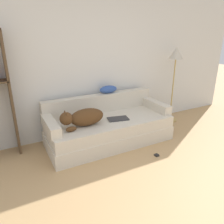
{
  "coord_description": "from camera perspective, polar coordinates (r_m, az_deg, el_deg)",
  "views": [
    {
      "loc": [
        -1.33,
        -1.02,
        1.82
      ],
      "look_at": [
        0.2,
        1.89,
        0.58
      ],
      "focal_mm": 35.0,
      "sensor_mm": 36.0,
      "label": 1
    }
  ],
  "objects": [
    {
      "name": "couch_arm_left",
      "position": [
        3.32,
        -15.72,
        -3.43
      ],
      "size": [
        0.15,
        0.7,
        0.15
      ],
      "color": "beige",
      "rests_on": "couch"
    },
    {
      "name": "couch",
      "position": [
        3.73,
        -0.69,
        -4.84
      ],
      "size": [
        2.08,
        0.89,
        0.43
      ],
      "color": "beige",
      "rests_on": "ground_plane"
    },
    {
      "name": "wall_back",
      "position": [
        3.86,
        -7.56,
        13.51
      ],
      "size": [
        6.99,
        0.06,
        2.7
      ],
      "color": "silver",
      "rests_on": "ground_plane"
    },
    {
      "name": "throw_pillow",
      "position": [
        3.93,
        -0.99,
        5.94
      ],
      "size": [
        0.34,
        0.16,
        0.13
      ],
      "color": "#335199",
      "rests_on": "couch_backrest"
    },
    {
      "name": "laptop",
      "position": [
        3.62,
        1.59,
        -1.77
      ],
      "size": [
        0.37,
        0.26,
        0.02
      ],
      "rotation": [
        0.0,
        0.0,
        -0.2
      ],
      "color": "#2D2D30",
      "rests_on": "couch"
    },
    {
      "name": "dog",
      "position": [
        3.35,
        -7.57,
        -1.42
      ],
      "size": [
        0.69,
        0.27,
        0.29
      ],
      "color": "#513319",
      "rests_on": "couch"
    },
    {
      "name": "couch_arm_right",
      "position": [
        4.11,
        11.41,
        1.66
      ],
      "size": [
        0.15,
        0.7,
        0.15
      ],
      "color": "beige",
      "rests_on": "couch"
    },
    {
      "name": "floor_lamp",
      "position": [
        4.53,
        16.25,
        12.53
      ],
      "size": [
        0.28,
        0.28,
        1.52
      ],
      "color": "tan",
      "rests_on": "ground_plane"
    },
    {
      "name": "couch_backrest",
      "position": [
        3.9,
        -3.21,
        2.3
      ],
      "size": [
        2.04,
        0.15,
        0.32
      ],
      "color": "beige",
      "rests_on": "couch"
    },
    {
      "name": "power_adapter",
      "position": [
        3.49,
        11.57,
        -10.98
      ],
      "size": [
        0.06,
        0.06,
        0.02
      ],
      "color": "black",
      "rests_on": "ground_plane"
    }
  ]
}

